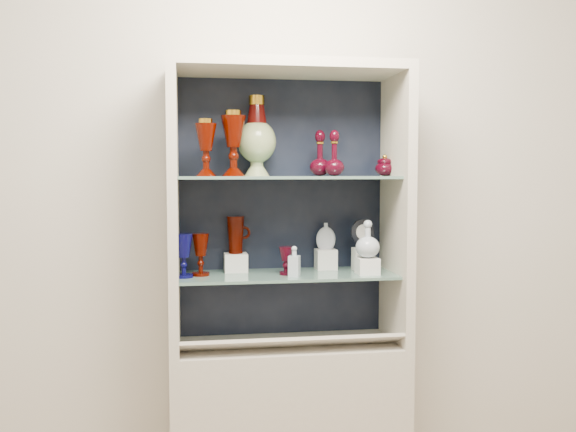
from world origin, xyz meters
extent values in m
cube|color=beige|center=(0.00, 1.75, 1.40)|extent=(3.50, 0.02, 2.80)
cube|color=beige|center=(0.00, 1.53, 0.38)|extent=(1.00, 0.40, 0.75)
cube|color=black|center=(0.00, 1.72, 1.32)|extent=(0.98, 0.02, 1.15)
cube|color=beige|center=(-0.48, 1.53, 1.32)|extent=(0.04, 0.40, 1.15)
cube|color=beige|center=(0.48, 1.53, 1.32)|extent=(0.04, 0.40, 1.15)
cube|color=beige|center=(0.00, 1.53, 1.92)|extent=(1.00, 0.40, 0.04)
cube|color=slate|center=(0.00, 1.55, 1.04)|extent=(0.92, 0.34, 0.01)
cube|color=slate|center=(0.00, 1.55, 1.46)|extent=(0.92, 0.34, 0.01)
cube|color=beige|center=(0.00, 1.42, 0.78)|extent=(0.92, 0.17, 0.09)
cube|color=white|center=(-0.22, 1.42, 0.80)|extent=(0.10, 0.06, 0.03)
cube|color=white|center=(0.09, 1.42, 0.80)|extent=(0.10, 0.06, 0.03)
cube|color=white|center=(0.26, 1.42, 0.80)|extent=(0.10, 0.06, 0.03)
cube|color=white|center=(0.15, 1.42, 0.80)|extent=(0.10, 0.06, 0.03)
cube|color=silver|center=(-0.22, 1.64, 1.09)|extent=(0.10, 0.10, 0.08)
cube|color=silver|center=(0.19, 1.65, 1.09)|extent=(0.09, 0.09, 0.09)
cube|color=silver|center=(0.34, 1.48, 1.08)|extent=(0.09, 0.09, 0.07)
cube|color=silver|center=(0.34, 1.59, 1.10)|extent=(0.08, 0.08, 0.10)
camera|label=1|loc=(-0.42, -1.16, 1.49)|focal=40.00mm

